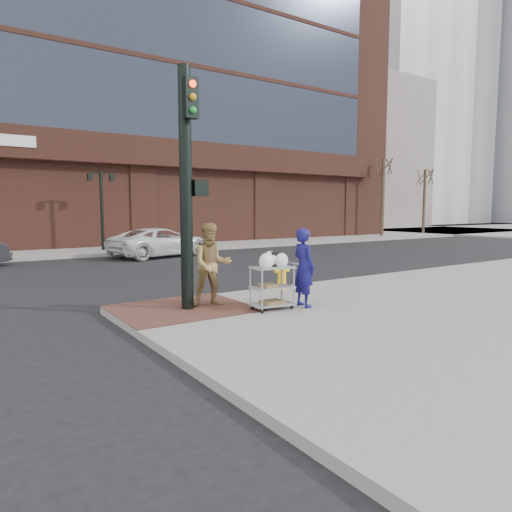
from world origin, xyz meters
TOP-DOWN VIEW (x-y plane):
  - ground at (0.00, 0.00)m, footprint 220.00×220.00m
  - sidewalk_far at (12.50, 32.00)m, footprint 65.00×36.00m
  - brick_curb_ramp at (-0.60, 0.90)m, footprint 2.80×2.40m
  - bank_building at (5.00, 31.00)m, footprint 42.00×26.00m
  - filler_block at (40.00, 38.00)m, footprint 14.00×20.00m
  - bare_tree_a at (24.00, 16.50)m, footprint 1.80×1.80m
  - bare_tree_b at (30.00, 17.00)m, footprint 1.80×1.80m
  - lamp_post at (2.00, 16.00)m, footprint 1.32×0.22m
  - traffic_signal_pole at (-0.48, 0.77)m, footprint 0.61×0.51m
  - woman_blue at (1.69, -0.40)m, footprint 0.45×0.65m
  - pedestrian_tan at (0.07, 0.78)m, footprint 1.04×0.91m
  - minivan_white at (3.71, 12.52)m, footprint 5.33×3.41m
  - utility_cart at (0.96, -0.25)m, footprint 0.94×0.60m
  - fire_hydrant at (2.58, 1.55)m, footprint 0.45×0.31m

SIDE VIEW (x-z plane):
  - ground at x=0.00m, z-range 0.00..0.00m
  - sidewalk_far at x=12.50m, z-range 0.00..0.15m
  - brick_curb_ramp at x=-0.60m, z-range 0.15..0.16m
  - fire_hydrant at x=2.58m, z-range 0.16..1.11m
  - minivan_white at x=3.71m, z-range 0.00..1.37m
  - utility_cart at x=0.96m, z-range 0.09..1.32m
  - woman_blue at x=1.69m, z-range 0.15..1.86m
  - pedestrian_tan at x=0.07m, z-range 0.15..1.96m
  - lamp_post at x=2.00m, z-range 0.62..4.62m
  - traffic_signal_pole at x=-0.48m, z-range 0.33..5.33m
  - bare_tree_b at x=30.00m, z-range 2.44..9.14m
  - bare_tree_a at x=24.00m, z-range 2.67..9.87m
  - filler_block at x=40.00m, z-range 0.00..18.00m
  - bank_building at x=5.00m, z-range 0.15..28.15m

